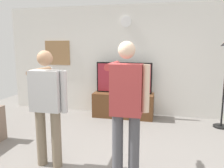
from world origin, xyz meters
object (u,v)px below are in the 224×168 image
(television, at_px, (124,78))
(wall_clock, at_px, (126,22))
(framed_picture, at_px, (58,53))
(person_standing_nearer_lamp, at_px, (47,102))
(person_standing_nearer_couch, at_px, (126,105))
(tv_stand, at_px, (123,105))

(television, bearing_deg, wall_clock, 90.00)
(television, height_order, wall_clock, wall_clock)
(framed_picture, relative_size, person_standing_nearer_lamp, 0.41)
(wall_clock, distance_m, person_standing_nearer_couch, 3.18)
(tv_stand, height_order, framed_picture, framed_picture)
(tv_stand, relative_size, framed_picture, 2.10)
(framed_picture, xyz_separation_m, person_standing_nearer_lamp, (1.20, -2.77, -0.58))
(framed_picture, bearing_deg, person_standing_nearer_couch, -50.85)
(television, height_order, person_standing_nearer_lamp, person_standing_nearer_lamp)
(tv_stand, relative_size, person_standing_nearer_lamp, 0.87)
(wall_clock, xyz_separation_m, person_standing_nearer_couch, (0.51, -2.87, -1.28))
(person_standing_nearer_lamp, bearing_deg, person_standing_nearer_couch, -5.41)
(wall_clock, distance_m, person_standing_nearer_lamp, 3.13)
(television, relative_size, person_standing_nearer_lamp, 0.80)
(tv_stand, relative_size, television, 1.08)
(person_standing_nearer_couch, bearing_deg, person_standing_nearer_lamp, 174.59)
(wall_clock, bearing_deg, framed_picture, 179.84)
(person_standing_nearer_lamp, relative_size, person_standing_nearer_couch, 0.93)
(framed_picture, relative_size, person_standing_nearer_couch, 0.39)
(wall_clock, relative_size, person_standing_nearer_couch, 0.15)
(person_standing_nearer_lamp, distance_m, person_standing_nearer_couch, 1.15)
(person_standing_nearer_lamp, bearing_deg, television, 75.90)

